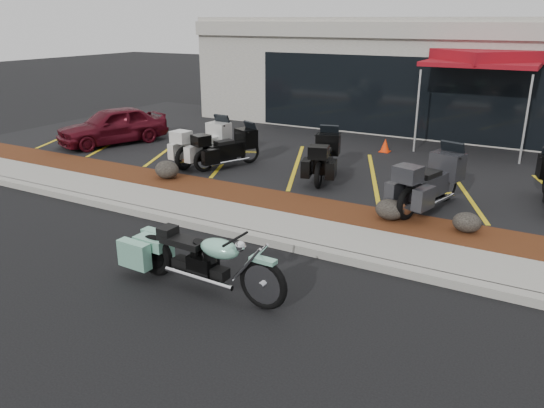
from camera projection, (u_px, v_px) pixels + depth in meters
The scene contains 17 objects.
ground at pixel (262, 267), 8.90m from camera, with size 90.00×90.00×0.00m, color black.
curb at pixel (287, 244), 9.62m from camera, with size 24.00×0.25×0.15m, color gray.
sidewalk at pixel (304, 232), 10.19m from camera, with size 24.00×1.20×0.15m, color gray.
mulch_bed at pixel (329, 213), 11.18m from camera, with size 24.00×1.20×0.16m, color #38170C.
upper_lot at pixel (403, 158), 15.62m from camera, with size 26.00×9.60×0.15m, color black.
dealership_building at pixel (454, 73), 20.14m from camera, with size 18.00×8.16×4.00m.
boulder_left at pixel (167, 170), 13.23m from camera, with size 0.63×0.53×0.45m, color black.
boulder_mid at pixel (390, 209), 10.52m from camera, with size 0.58×0.49×0.41m, color black.
boulder_right at pixel (467, 222), 9.91m from camera, with size 0.53×0.44×0.37m, color black.
hero_cruiser at pixel (263, 277), 7.46m from camera, with size 2.93×0.74×1.03m, color #7DC3A6, non-canonical shape.
touring_white at pixel (222, 137), 15.06m from camera, with size 2.16×0.82×1.26m, color silver, non-canonical shape.
touring_black_front at pixel (250, 142), 14.55m from camera, with size 2.01×0.77×1.17m, color black, non-canonical shape.
touring_black_mid at pixel (329, 148), 13.76m from camera, with size 2.11×0.81×1.23m, color black, non-canonical shape.
touring_grey at pixel (449, 172), 11.49m from camera, with size 2.28×0.87×1.33m, color #29292E, non-canonical shape.
parked_car at pixel (113, 125), 16.85m from camera, with size 1.38×3.43×1.17m, color #4C0A15.
traffic_cone at pixel (385, 145), 15.92m from camera, with size 0.29×0.29×0.40m, color #F23308.
popup_canopy at pixel (484, 59), 15.68m from camera, with size 3.44×3.44×2.93m.
Camera 1 is at (4.08, -6.93, 3.95)m, focal length 35.00 mm.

